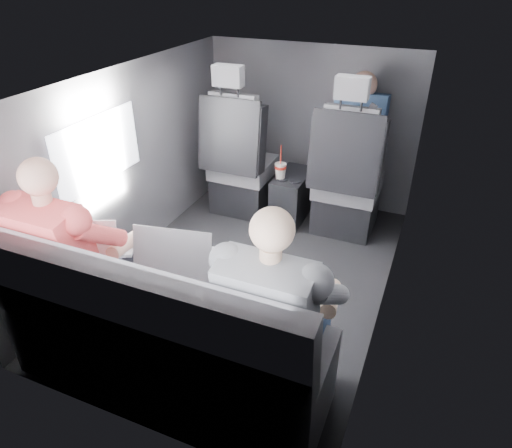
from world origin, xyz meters
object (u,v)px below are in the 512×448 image
at_px(front_seat_right, 346,186).
at_px(laptop_black, 280,284).
at_px(passenger_front_right, 358,132).
at_px(soda_cup, 280,171).
at_px(laptop_white, 102,243).
at_px(passenger_rear_left, 77,258).
at_px(front_seat_left, 240,168).
at_px(laptop_silver, 185,258).
at_px(rear_bench, 163,345).
at_px(passenger_rear_right, 279,315).
at_px(center_console, 292,197).

bearing_deg(front_seat_right, laptop_black, -88.45).
bearing_deg(passenger_front_right, soda_cup, -147.21).
xyz_separation_m(front_seat_right, laptop_white, (-0.94, -1.66, 0.23)).
distance_m(front_seat_right, passenger_rear_left, 2.07).
bearing_deg(laptop_black, front_seat_left, 120.06).
xyz_separation_m(soda_cup, laptop_silver, (0.06, -1.55, 0.17)).
xyz_separation_m(front_seat_right, laptop_silver, (-0.46, -1.63, 0.24)).
bearing_deg(soda_cup, rear_bench, -87.87).
bearing_deg(passenger_front_right, laptop_silver, -103.69).
bearing_deg(laptop_silver, laptop_black, -0.54).
relative_size(front_seat_left, laptop_black, 3.56).
distance_m(front_seat_left, soda_cup, 0.40).
bearing_deg(front_seat_right, passenger_front_right, 90.26).
relative_size(front_seat_right, laptop_white, 3.37).
xyz_separation_m(laptop_black, passenger_rear_left, (-1.02, -0.18, -0.01)).
xyz_separation_m(rear_bench, laptop_white, (-0.49, 0.24, 0.32)).
xyz_separation_m(laptop_silver, passenger_front_right, (0.46, 1.88, 0.11)).
relative_size(rear_bench, laptop_black, 4.50).
bearing_deg(passenger_front_right, rear_bench, -101.74).
bearing_deg(passenger_rear_right, front_seat_right, 93.30).
relative_size(front_seat_right, passenger_rear_right, 1.07).
xyz_separation_m(front_seat_left, laptop_white, (-0.04, -1.66, 0.23)).
xyz_separation_m(center_console, laptop_black, (0.49, -1.67, 0.43)).
height_order(soda_cup, laptop_white, laptop_white).
bearing_deg(laptop_silver, laptop_white, -175.57).
distance_m(rear_bench, soda_cup, 1.84).
xyz_separation_m(center_console, passenger_rear_right, (0.55, -1.85, 0.41)).
bearing_deg(front_seat_right, front_seat_left, 180.00).
distance_m(laptop_silver, passenger_front_right, 1.94).
bearing_deg(rear_bench, front_seat_right, 76.69).
bearing_deg(laptop_white, laptop_silver, 4.43).
xyz_separation_m(rear_bench, soda_cup, (-0.07, 1.83, 0.16)).
bearing_deg(rear_bench, laptop_silver, 92.11).
relative_size(soda_cup, passenger_front_right, 0.36).
height_order(center_console, passenger_rear_right, passenger_rear_right).
distance_m(rear_bench, laptop_black, 0.65).
xyz_separation_m(center_console, soda_cup, (-0.07, -0.11, 0.27)).
bearing_deg(front_seat_right, passenger_rear_left, -118.48).
bearing_deg(passenger_rear_left, rear_bench, -10.23).
distance_m(front_seat_left, rear_bench, 1.96).
bearing_deg(passenger_rear_left, passenger_rear_right, 0.02).
bearing_deg(soda_cup, passenger_rear_right, -70.24).
bearing_deg(passenger_rear_left, passenger_front_right, 64.63).
relative_size(front_seat_left, front_seat_right, 1.00).
distance_m(soda_cup, passenger_rear_left, 1.80).
relative_size(laptop_silver, laptop_black, 1.20).
height_order(passenger_rear_left, passenger_rear_right, passenger_rear_left).
distance_m(front_seat_right, center_console, 0.49).
bearing_deg(laptop_white, passenger_rear_left, -104.88).
bearing_deg(laptop_black, front_seat_right, 91.55).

